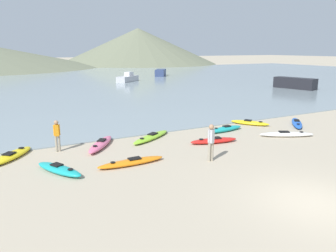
% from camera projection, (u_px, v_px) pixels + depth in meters
% --- Properties ---
extents(ground_plane, '(400.00, 400.00, 0.00)m').
position_uv_depth(ground_plane, '(314.00, 203.00, 11.14)').
color(ground_plane, tan).
extents(bay_water, '(160.00, 70.00, 0.06)m').
position_uv_depth(bay_water, '(60.00, 83.00, 50.48)').
color(bay_water, gray).
rests_on(bay_water, ground_plane).
extents(far_hill_midright, '(53.74, 53.74, 11.98)m').
position_uv_depth(far_hill_midright, '(138.00, 46.00, 112.77)').
color(far_hill_midright, '#6B7056').
rests_on(far_hill_midright, ground_plane).
extents(kayak_on_sand_0, '(2.10, 2.58, 0.32)m').
position_uv_depth(kayak_on_sand_0, '(250.00, 123.00, 22.57)').
color(kayak_on_sand_0, yellow).
rests_on(kayak_on_sand_0, ground_plane).
extents(kayak_on_sand_1, '(1.81, 2.70, 0.36)m').
position_uv_depth(kayak_on_sand_1, '(59.00, 169.00, 13.79)').
color(kayak_on_sand_1, teal).
rests_on(kayak_on_sand_1, ground_plane).
extents(kayak_on_sand_2, '(3.26, 2.38, 0.31)m').
position_uv_depth(kayak_on_sand_2, '(151.00, 137.00, 18.96)').
color(kayak_on_sand_2, '#8CCC2D').
rests_on(kayak_on_sand_2, ground_plane).
extents(kayak_on_sand_3, '(2.83, 1.20, 0.32)m').
position_uv_depth(kayak_on_sand_3, '(214.00, 141.00, 18.18)').
color(kayak_on_sand_3, red).
rests_on(kayak_on_sand_3, ground_plane).
extents(kayak_on_sand_4, '(2.74, 2.80, 0.32)m').
position_uv_depth(kayak_on_sand_4, '(297.00, 123.00, 22.46)').
color(kayak_on_sand_4, blue).
rests_on(kayak_on_sand_4, ground_plane).
extents(kayak_on_sand_5, '(3.15, 2.03, 0.33)m').
position_uv_depth(kayak_on_sand_5, '(287.00, 134.00, 19.50)').
color(kayak_on_sand_5, white).
rests_on(kayak_on_sand_5, ground_plane).
extents(kayak_on_sand_6, '(3.16, 0.64, 0.31)m').
position_uv_depth(kayak_on_sand_6, '(131.00, 162.00, 14.75)').
color(kayak_on_sand_6, orange).
rests_on(kayak_on_sand_6, ground_plane).
extents(kayak_on_sand_7, '(2.39, 3.01, 0.37)m').
position_uv_depth(kayak_on_sand_7, '(101.00, 144.00, 17.44)').
color(kayak_on_sand_7, '#E5668C').
rests_on(kayak_on_sand_7, ground_plane).
extents(kayak_on_sand_8, '(2.43, 2.81, 0.32)m').
position_uv_depth(kayak_on_sand_8, '(11.00, 156.00, 15.62)').
color(kayak_on_sand_8, yellow).
rests_on(kayak_on_sand_8, ground_plane).
extents(kayak_on_sand_9, '(2.82, 0.86, 0.36)m').
position_uv_depth(kayak_on_sand_9, '(225.00, 129.00, 20.70)').
color(kayak_on_sand_9, teal).
rests_on(kayak_on_sand_9, ground_plane).
extents(person_near_foreground, '(0.36, 0.29, 1.76)m').
position_uv_depth(person_near_foreground, '(211.00, 140.00, 15.07)').
color(person_near_foreground, gray).
rests_on(person_near_foreground, ground_plane).
extents(person_near_waterline, '(0.33, 0.25, 1.63)m').
position_uv_depth(person_near_waterline, '(57.00, 134.00, 16.50)').
color(person_near_waterline, gray).
rests_on(person_near_waterline, ground_plane).
extents(moored_boat_1, '(3.71, 4.40, 1.25)m').
position_uv_depth(moored_boat_1, '(161.00, 73.00, 62.09)').
color(moored_boat_1, navy).
rests_on(moored_boat_1, bay_water).
extents(moored_boat_3, '(2.69, 5.56, 1.40)m').
position_uv_depth(moored_boat_3, '(295.00, 83.00, 42.44)').
color(moored_boat_3, black).
rests_on(moored_boat_3, bay_water).
extents(moored_boat_4, '(4.35, 3.89, 1.50)m').
position_uv_depth(moored_boat_4, '(128.00, 78.00, 51.40)').
color(moored_boat_4, '#B2B2B7').
rests_on(moored_boat_4, bay_water).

